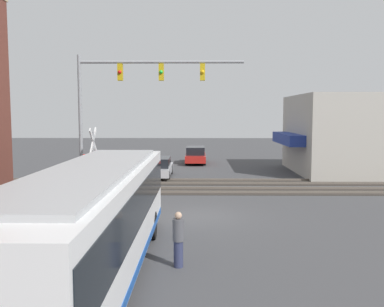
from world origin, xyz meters
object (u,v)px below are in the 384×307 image
parked_car_red (195,156)px  crossing_signal (93,157)px  city_bus (92,219)px  pedestrian_near_bus (178,239)px  parked_car_silver (158,168)px

parked_car_red → crossing_signal: bearing=162.6°
city_bus → pedestrian_near_bus: bearing=-61.5°
crossing_signal → parked_car_silver: size_ratio=0.78×
city_bus → parked_car_red: 27.63m
parked_car_silver → parked_car_red: parked_car_red is taller
crossing_signal → parked_car_red: (16.62, -5.21, -1.58)m
crossing_signal → parked_car_red: bearing=-17.4°
crossing_signal → pedestrian_near_bus: bearing=-153.4°
crossing_signal → pedestrian_near_bus: size_ratio=2.29×
parked_car_red → parked_car_silver: bearing=162.8°
parked_car_silver → pedestrian_near_bus: pedestrian_near_bus is taller
parked_car_silver → crossing_signal: bearing=162.4°
crossing_signal → parked_car_silver: bearing=-17.6°
crossing_signal → parked_car_silver: crossing_signal is taller
parked_car_silver → pedestrian_near_bus: 18.04m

